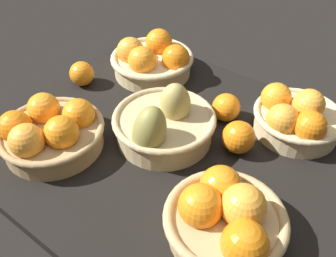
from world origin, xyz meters
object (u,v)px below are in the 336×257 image
object	(u,v)px
basket_center_pears	(164,124)
basket_near_left	(50,131)
loose_orange_back_gap	(82,74)
basket_near_right	(225,218)
basket_far_right	(296,117)
loose_orange_side_gap	(239,137)
basket_far_left	(152,60)
loose_orange_front_gap	(226,107)

from	to	relation	value
basket_center_pears	basket_near_left	distance (cm)	25.99
basket_near_left	loose_orange_back_gap	bearing A→B (deg)	121.69
basket_near_right	basket_near_left	xyz separation A→B (cm)	(-43.63, -3.52, -0.11)
basket_far_right	loose_orange_side_gap	distance (cm)	15.60
basket_near_left	loose_orange_side_gap	xyz separation A→B (cm)	(34.88, 24.71, -0.76)
loose_orange_side_gap	basket_near_left	bearing A→B (deg)	-144.69
basket_center_pears	loose_orange_side_gap	distance (cm)	17.31
basket_near_right	loose_orange_side_gap	world-z (taller)	basket_near_right
basket_far_left	loose_orange_side_gap	world-z (taller)	basket_far_left
basket_far_right	loose_orange_back_gap	size ratio (longest dim) A/B	3.08
basket_center_pears	loose_orange_front_gap	size ratio (longest dim) A/B	3.56
basket_far_left	basket_near_left	bearing A→B (deg)	-88.11
basket_center_pears	loose_orange_back_gap	distance (cm)	33.12
loose_orange_back_gap	basket_near_left	bearing A→B (deg)	-58.31
basket_near_right	loose_orange_back_gap	world-z (taller)	basket_near_right
basket_far_left	basket_center_pears	bearing A→B (deg)	-45.80
basket_far_right	basket_near_right	size ratio (longest dim) A/B	0.95
basket_near_left	loose_orange_back_gap	xyz separation A→B (cm)	(-13.66, 22.13, -1.08)
loose_orange_front_gap	basket_far_left	bearing A→B (deg)	168.64
basket_near_left	loose_orange_back_gap	distance (cm)	26.03
basket_near_left	loose_orange_side_gap	world-z (taller)	basket_near_left
basket_near_right	basket_far_left	xyz separation A→B (cm)	(-44.90, 35.05, 0.04)
basket_near_right	basket_center_pears	bearing A→B (deg)	150.12
basket_far_right	basket_near_right	world-z (taller)	basket_far_right
basket_center_pears	basket_near_right	size ratio (longest dim) A/B	1.13
loose_orange_front_gap	loose_orange_side_gap	size ratio (longest dim) A/B	0.94
loose_orange_front_gap	loose_orange_back_gap	distance (cm)	42.02
basket_far_right	basket_near_left	size ratio (longest dim) A/B	0.89
basket_far_right	basket_near_left	bearing A→B (deg)	-138.29
basket_far_right	loose_orange_side_gap	world-z (taller)	basket_far_right
basket_far_right	basket_near_right	distance (cm)	34.62
basket_center_pears	loose_orange_front_gap	distance (cm)	17.23
loose_orange_side_gap	basket_near_right	bearing A→B (deg)	-67.58
basket_near_right	loose_orange_back_gap	bearing A→B (deg)	162.00
basket_far_left	loose_orange_back_gap	distance (cm)	20.62
basket_far_left	basket_far_right	bearing A→B (deg)	-0.57
basket_far_right	loose_orange_back_gap	world-z (taller)	basket_far_right
basket_center_pears	basket_far_right	distance (cm)	31.33
basket_near_left	basket_near_right	bearing A→B (deg)	4.61
basket_far_right	loose_orange_front_gap	distance (cm)	16.70
basket_near_right	loose_orange_front_gap	bearing A→B (deg)	119.56
basket_far_right	basket_center_pears	bearing A→B (deg)	-139.03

